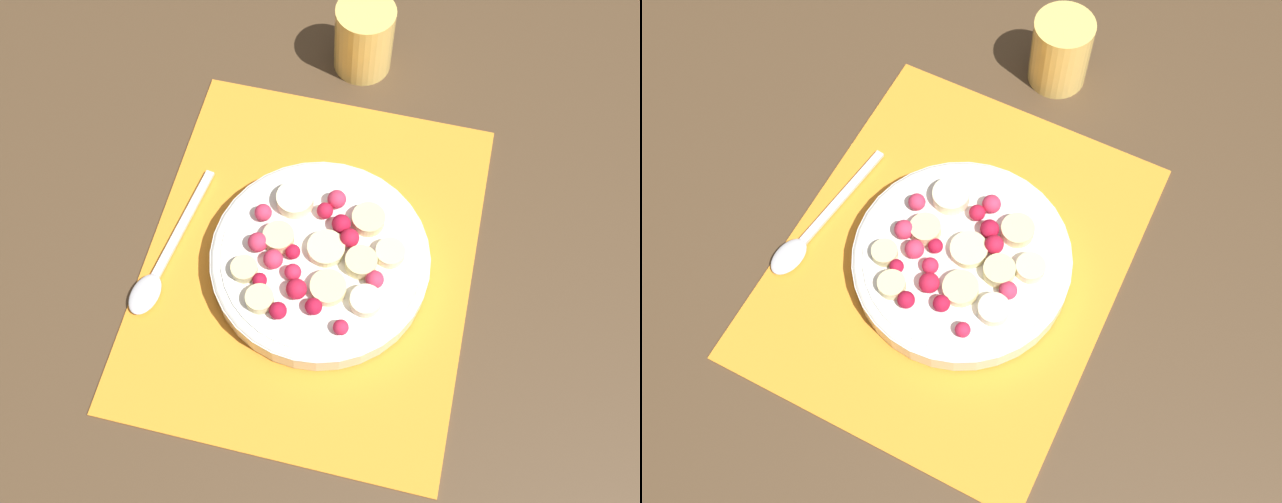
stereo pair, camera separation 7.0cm
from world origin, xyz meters
TOP-DOWN VIEW (x-y plane):
  - ground_plane at (0.00, 0.00)m, footprint 3.00×3.00m
  - placemat at (0.00, 0.00)m, footprint 0.40×0.33m
  - fruit_bowl at (-0.01, -0.01)m, footprint 0.22×0.22m
  - spoon at (-0.05, 0.15)m, footprint 0.18×0.04m
  - drinking_glass at (0.27, 0.00)m, footprint 0.07×0.07m

SIDE VIEW (x-z plane):
  - ground_plane at x=0.00m, z-range 0.00..0.00m
  - placemat at x=0.00m, z-range 0.00..0.01m
  - spoon at x=-0.05m, z-range 0.01..0.01m
  - fruit_bowl at x=-0.01m, z-range 0.00..0.05m
  - drinking_glass at x=0.27m, z-range 0.00..0.09m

